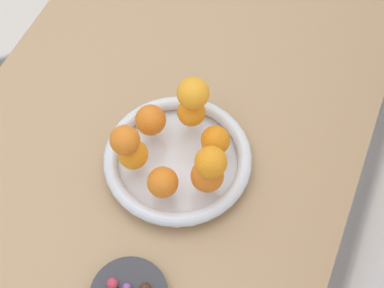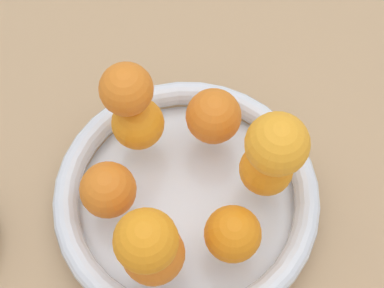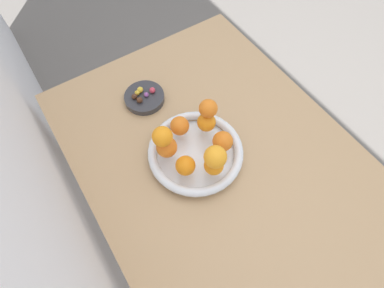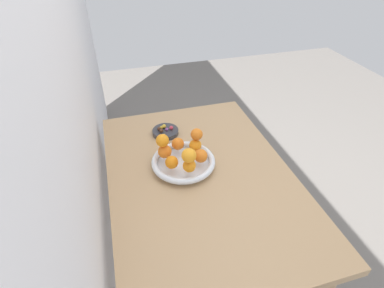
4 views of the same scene
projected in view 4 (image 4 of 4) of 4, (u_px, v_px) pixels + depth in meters
ground_plane at (198, 270)px, 1.70m from camera, size 6.00×6.00×0.00m
wall_back at (58, 71)px, 0.86m from camera, size 4.00×0.05×2.50m
dining_table at (200, 189)px, 1.31m from camera, size 1.10×0.76×0.74m
fruit_bowl at (183, 162)px, 1.29m from camera, size 0.27×0.27×0.04m
candy_dish at (165, 132)px, 1.49m from camera, size 0.13×0.13×0.02m
orange_0 at (201, 156)px, 1.25m from camera, size 0.06×0.06×0.06m
orange_1 at (195, 145)px, 1.31m from camera, size 0.05×0.05×0.05m
orange_2 at (178, 144)px, 1.32m from camera, size 0.06×0.06×0.06m
orange_3 at (165, 151)px, 1.27m from camera, size 0.06×0.06×0.06m
orange_4 at (172, 162)px, 1.22m from camera, size 0.05×0.05×0.05m
orange_5 at (189, 166)px, 1.20m from camera, size 0.05×0.05×0.05m
orange_6 at (197, 134)px, 1.28m from camera, size 0.05×0.05×0.05m
orange_7 at (189, 156)px, 1.16m from camera, size 0.06×0.06×0.06m
orange_8 at (162, 141)px, 1.24m from camera, size 0.05×0.05×0.05m
candy_ball_0 at (164, 126)px, 1.49m from camera, size 0.02×0.02×0.02m
candy_ball_1 at (161, 131)px, 1.46m from camera, size 0.02×0.02×0.02m
candy_ball_2 at (159, 129)px, 1.48m from camera, size 0.02×0.02×0.02m
candy_ball_3 at (171, 128)px, 1.48m from camera, size 0.02×0.02×0.02m
candy_ball_4 at (162, 127)px, 1.49m from camera, size 0.02×0.02×0.02m
candy_ball_5 at (167, 129)px, 1.47m from camera, size 0.02×0.02×0.02m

